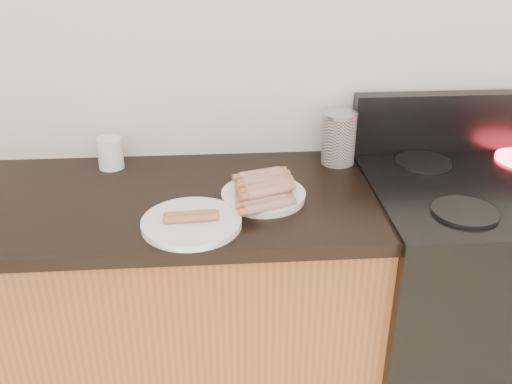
{
  "coord_description": "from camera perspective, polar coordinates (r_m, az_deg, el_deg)",
  "views": [
    {
      "loc": [
        -0.06,
        0.19,
        1.66
      ],
      "look_at": [
        0.05,
        1.62,
        0.94
      ],
      "focal_mm": 40.0,
      "sensor_mm": 36.0,
      "label": 1
    }
  ],
  "objects": [
    {
      "name": "main_plate",
      "position": [
        1.65,
        0.75,
        -0.45
      ],
      "size": [
        0.27,
        0.27,
        0.02
      ],
      "primitive_type": "cylinder",
      "rotation": [
        0.0,
        0.0,
        -0.15
      ],
      "color": "white",
      "rests_on": "counter_slab"
    },
    {
      "name": "cabinet_base",
      "position": [
        2.04,
        -22.1,
        -12.68
      ],
      "size": [
        2.2,
        0.59,
        0.86
      ],
      "primitive_type": "cube",
      "color": "brown",
      "rests_on": "floor"
    },
    {
      "name": "wall_back",
      "position": [
        1.85,
        -2.41,
        15.39
      ],
      "size": [
        4.0,
        0.04,
        2.6
      ],
      "primitive_type": "cube",
      "color": "silver",
      "rests_on": "ground"
    },
    {
      "name": "mug",
      "position": [
        1.9,
        -14.37,
        3.81
      ],
      "size": [
        0.08,
        0.08,
        0.1
      ],
      "primitive_type": "cylinder",
      "rotation": [
        0.0,
        0.0,
        0.01
      ],
      "color": "silver",
      "rests_on": "counter_slab"
    },
    {
      "name": "stove_panel",
      "position": [
        2.06,
        20.14,
        6.64
      ],
      "size": [
        0.76,
        0.06,
        0.2
      ],
      "primitive_type": "cube",
      "color": "black",
      "rests_on": "stove"
    },
    {
      "name": "burner_near_left",
      "position": [
        1.65,
        20.17,
        -1.87
      ],
      "size": [
        0.18,
        0.18,
        0.01
      ],
      "primitive_type": "cylinder",
      "color": "black",
      "rests_on": "stove"
    },
    {
      "name": "hotdog_pile",
      "position": [
        1.64,
        0.75,
        0.51
      ],
      "size": [
        0.13,
        0.27,
        0.05
      ],
      "rotation": [
        0.0,
        0.0,
        0.29
      ],
      "color": "maroon",
      "rests_on": "main_plate"
    },
    {
      "name": "stove",
      "position": [
        2.09,
        20.74,
        -10.59
      ],
      "size": [
        0.76,
        0.65,
        0.91
      ],
      "color": "black",
      "rests_on": "floor"
    },
    {
      "name": "plain_sausages",
      "position": [
        1.51,
        -6.5,
        -2.43
      ],
      "size": [
        0.13,
        0.05,
        0.02
      ],
      "rotation": [
        0.0,
        0.0,
        0.06
      ],
      "color": "#D07555",
      "rests_on": "side_plate"
    },
    {
      "name": "canister",
      "position": [
        1.88,
        8.29,
        5.36
      ],
      "size": [
        0.11,
        0.11,
        0.17
      ],
      "rotation": [
        0.0,
        0.0,
        -0.35
      ],
      "color": "white",
      "rests_on": "counter_slab"
    },
    {
      "name": "side_plate",
      "position": [
        1.52,
        -6.46,
        -3.08
      ],
      "size": [
        0.32,
        0.32,
        0.02
      ],
      "primitive_type": "cylinder",
      "rotation": [
        0.0,
        0.0,
        0.24
      ],
      "color": "white",
      "rests_on": "counter_slab"
    },
    {
      "name": "burner_far_left",
      "position": [
        1.93,
        16.38,
        2.9
      ],
      "size": [
        0.18,
        0.18,
        0.01
      ],
      "primitive_type": "cylinder",
      "color": "black",
      "rests_on": "stove"
    }
  ]
}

